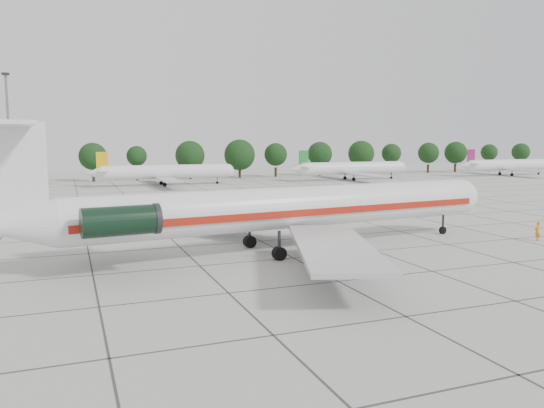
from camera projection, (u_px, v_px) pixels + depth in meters
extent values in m
plane|color=#B2B2AA|center=(261.00, 241.00, 51.97)|extent=(260.00, 260.00, 0.00)
cube|color=#383838|center=(220.00, 220.00, 65.86)|extent=(170.00, 170.00, 0.02)
cylinder|color=silver|center=(297.00, 207.00, 47.38)|extent=(40.23, 8.02, 3.67)
sphere|color=silver|center=(459.00, 196.00, 56.52)|extent=(3.67, 3.67, 3.67)
cone|color=silver|center=(14.00, 226.00, 36.97)|extent=(5.93, 4.26, 3.67)
cube|color=#A11C0E|center=(287.00, 208.00, 49.05)|extent=(38.73, 4.31, 0.61)
cube|color=#A11C0E|center=(308.00, 213.00, 45.77)|extent=(38.73, 4.31, 0.61)
cube|color=#B7BABC|center=(226.00, 212.00, 55.12)|extent=(13.04, 16.93, 0.33)
cube|color=#B7BABC|center=(334.00, 246.00, 37.46)|extent=(10.21, 17.45, 0.33)
cube|color=black|center=(106.00, 211.00, 42.18)|extent=(2.59, 1.71, 0.28)
cylinder|color=black|center=(104.00, 210.00, 42.87)|extent=(5.54, 2.68, 2.11)
cube|color=black|center=(119.00, 219.00, 37.77)|extent=(2.59, 1.71, 0.28)
cylinder|color=black|center=(121.00, 221.00, 37.08)|extent=(5.54, 2.68, 2.11)
cube|color=silver|center=(20.00, 170.00, 36.75)|extent=(3.57, 0.70, 6.68)
cube|color=silver|center=(4.00, 125.00, 36.02)|extent=(4.77, 13.64, 0.24)
cylinder|color=black|center=(443.00, 224.00, 55.84)|extent=(0.25, 0.25, 2.11)
cylinder|color=black|center=(443.00, 230.00, 55.92)|extent=(0.81, 0.39, 0.78)
cylinder|color=black|center=(250.00, 232.00, 48.70)|extent=(0.29, 0.29, 2.00)
cylinder|color=black|center=(250.00, 242.00, 48.81)|extent=(1.18, 0.79, 1.11)
cylinder|color=black|center=(279.00, 243.00, 43.60)|extent=(0.29, 0.29, 2.00)
cylinder|color=black|center=(279.00, 253.00, 43.70)|extent=(1.18, 0.79, 1.11)
imported|color=orange|center=(537.00, 231.00, 52.06)|extent=(0.79, 0.62, 1.92)
cylinder|color=silver|center=(167.00, 172.00, 115.36)|extent=(27.20, 3.00, 3.00)
cube|color=#B7BABC|center=(163.00, 177.00, 115.14)|extent=(3.50, 27.20, 0.25)
cube|color=gold|center=(102.00, 161.00, 110.24)|extent=(2.40, 0.25, 3.60)
cylinder|color=black|center=(161.00, 183.00, 117.35)|extent=(0.80, 0.45, 0.80)
cylinder|color=black|center=(165.00, 185.00, 113.27)|extent=(0.80, 0.45, 0.80)
cylinder|color=silver|center=(353.00, 168.00, 131.05)|extent=(27.20, 3.00, 3.00)
cube|color=#B7BABC|center=(349.00, 173.00, 130.84)|extent=(3.50, 27.20, 0.25)
cube|color=#1A772B|center=(304.00, 158.00, 125.93)|extent=(2.40, 0.25, 3.60)
cylinder|color=black|center=(345.00, 178.00, 133.04)|extent=(0.80, 0.45, 0.80)
cylinder|color=black|center=(354.00, 179.00, 128.97)|extent=(0.80, 0.45, 0.80)
cylinder|color=silver|center=(509.00, 165.00, 148.03)|extent=(27.20, 3.00, 3.00)
cube|color=#B7BABC|center=(506.00, 169.00, 147.81)|extent=(3.50, 27.20, 0.25)
cube|color=#81174C|center=(471.00, 156.00, 142.91)|extent=(2.40, 0.25, 3.60)
cylinder|color=black|center=(500.00, 174.00, 150.02)|extent=(0.80, 0.45, 0.80)
cylinder|color=black|center=(512.00, 175.00, 145.95)|extent=(0.80, 0.45, 0.80)
cylinder|color=#332114|center=(33.00, 178.00, 121.65)|extent=(0.70, 0.70, 2.50)
sphere|color=black|center=(32.00, 157.00, 121.08)|extent=(5.99, 5.99, 5.99)
cylinder|color=#332114|center=(94.00, 176.00, 126.37)|extent=(0.70, 0.70, 2.50)
sphere|color=black|center=(93.00, 156.00, 125.80)|extent=(6.50, 6.50, 6.50)
cylinder|color=#332114|center=(137.00, 175.00, 130.01)|extent=(0.70, 0.70, 2.50)
sphere|color=black|center=(137.00, 156.00, 129.44)|extent=(4.93, 4.93, 4.93)
cylinder|color=#332114|center=(190.00, 174.00, 134.73)|extent=(0.70, 0.70, 2.50)
sphere|color=black|center=(190.00, 155.00, 134.16)|extent=(7.40, 7.40, 7.40)
cylinder|color=#332114|center=(240.00, 173.00, 139.44)|extent=(0.70, 0.70, 2.50)
sphere|color=black|center=(240.00, 155.00, 138.87)|extent=(8.08, 8.08, 8.08)
cylinder|color=#332114|center=(276.00, 172.00, 143.08)|extent=(0.70, 0.70, 2.50)
sphere|color=black|center=(276.00, 154.00, 142.51)|extent=(6.17, 6.17, 6.17)
cylinder|color=#332114|center=(320.00, 171.00, 147.80)|extent=(0.70, 0.70, 2.50)
sphere|color=black|center=(320.00, 154.00, 147.23)|extent=(6.82, 6.82, 6.82)
cylinder|color=#332114|center=(361.00, 170.00, 152.51)|extent=(0.70, 0.70, 2.50)
sphere|color=black|center=(361.00, 154.00, 151.94)|extent=(7.44, 7.44, 7.44)
cylinder|color=#332114|center=(391.00, 169.00, 156.16)|extent=(0.70, 0.70, 2.50)
sphere|color=black|center=(391.00, 153.00, 155.59)|extent=(5.66, 5.66, 5.66)
cylinder|color=#332114|center=(428.00, 169.00, 160.87)|extent=(0.70, 0.70, 2.50)
sphere|color=black|center=(428.00, 153.00, 160.30)|extent=(6.25, 6.25, 6.25)
cylinder|color=#332114|center=(455.00, 168.00, 164.51)|extent=(0.70, 0.70, 2.50)
sphere|color=black|center=(456.00, 153.00, 163.94)|extent=(6.79, 6.79, 6.79)
cylinder|color=#332114|center=(488.00, 167.00, 169.23)|extent=(0.70, 0.70, 2.50)
sphere|color=black|center=(489.00, 152.00, 168.66)|extent=(5.16, 5.16, 5.16)
cylinder|color=#332114|center=(520.00, 166.00, 173.94)|extent=(0.70, 0.70, 2.50)
sphere|color=black|center=(521.00, 152.00, 173.37)|extent=(5.68, 5.68, 5.68)
cylinder|color=slate|center=(9.00, 129.00, 124.96)|extent=(0.56, 0.56, 25.00)
cube|color=black|center=(5.00, 74.00, 123.43)|extent=(1.60, 1.60, 0.50)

